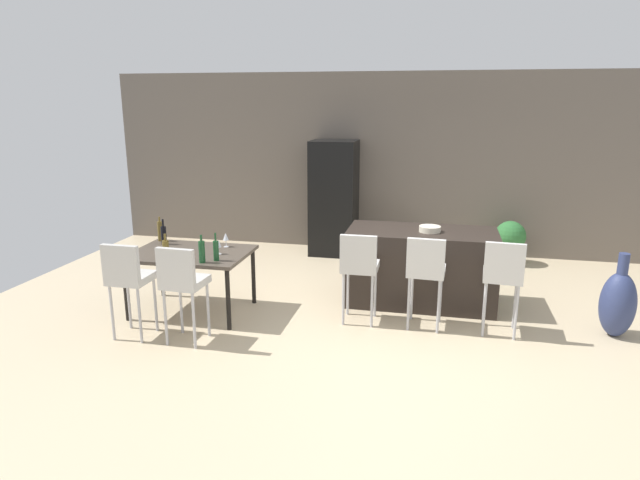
% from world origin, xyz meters
% --- Properties ---
extents(ground_plane, '(10.00, 10.00, 0.00)m').
position_xyz_m(ground_plane, '(0.00, 0.00, 0.00)').
color(ground_plane, '#C6B28E').
extents(back_wall, '(10.00, 0.12, 2.90)m').
position_xyz_m(back_wall, '(0.00, 3.18, 1.45)').
color(back_wall, '#665B51').
rests_on(back_wall, ground_plane).
extents(kitchen_island, '(1.80, 0.88, 0.92)m').
position_xyz_m(kitchen_island, '(0.39, 0.73, 0.46)').
color(kitchen_island, black).
rests_on(kitchen_island, ground_plane).
extents(bar_chair_left, '(0.40, 0.40, 1.05)m').
position_xyz_m(bar_chair_left, '(-0.26, -0.09, 0.70)').
color(bar_chair_left, beige).
rests_on(bar_chair_left, ground_plane).
extents(bar_chair_middle, '(0.42, 0.42, 1.05)m').
position_xyz_m(bar_chair_middle, '(0.46, -0.09, 0.70)').
color(bar_chair_middle, beige).
rests_on(bar_chair_middle, ground_plane).
extents(bar_chair_right, '(0.43, 0.43, 1.05)m').
position_xyz_m(bar_chair_right, '(1.26, -0.09, 0.70)').
color(bar_chair_right, beige).
rests_on(bar_chair_right, ground_plane).
extents(dining_table, '(1.36, 0.96, 0.74)m').
position_xyz_m(dining_table, '(-2.25, -0.17, 0.68)').
color(dining_table, '#4C4238').
rests_on(dining_table, ground_plane).
extents(dining_chair_near, '(0.40, 0.40, 1.05)m').
position_xyz_m(dining_chair_near, '(-2.55, -1.01, 0.70)').
color(dining_chair_near, beige).
rests_on(dining_chair_near, ground_plane).
extents(dining_chair_far, '(0.42, 0.42, 1.05)m').
position_xyz_m(dining_chair_far, '(-1.94, -1.01, 0.70)').
color(dining_chair_far, beige).
rests_on(dining_chair_far, ground_plane).
extents(wine_bottle_right, '(0.06, 0.06, 0.31)m').
position_xyz_m(wine_bottle_right, '(-2.84, 0.23, 0.87)').
color(wine_bottle_right, brown).
rests_on(wine_bottle_right, dining_table).
extents(wine_bottle_inner, '(0.07, 0.07, 0.29)m').
position_xyz_m(wine_bottle_inner, '(-2.37, -0.52, 0.85)').
color(wine_bottle_inner, brown).
rests_on(wine_bottle_inner, dining_table).
extents(wine_bottle_corner, '(0.07, 0.07, 0.31)m').
position_xyz_m(wine_bottle_corner, '(-1.93, -0.55, 0.87)').
color(wine_bottle_corner, '#194723').
rests_on(wine_bottle_corner, dining_table).
extents(wine_bottle_middle, '(0.06, 0.06, 0.32)m').
position_xyz_m(wine_bottle_middle, '(-1.81, -0.44, 0.86)').
color(wine_bottle_middle, '#194723').
rests_on(wine_bottle_middle, dining_table).
extents(wine_bottle_end, '(0.07, 0.07, 0.31)m').
position_xyz_m(wine_bottle_end, '(-2.71, 0.09, 0.86)').
color(wine_bottle_end, black).
rests_on(wine_bottle_end, dining_table).
extents(wine_glass_left, '(0.07, 0.07, 0.17)m').
position_xyz_m(wine_glass_left, '(-1.88, -0.19, 0.86)').
color(wine_glass_left, silver).
rests_on(wine_glass_left, dining_table).
extents(wine_glass_far, '(0.07, 0.07, 0.17)m').
position_xyz_m(wine_glass_far, '(-1.92, 0.13, 0.86)').
color(wine_glass_far, silver).
rests_on(wine_glass_far, dining_table).
extents(refrigerator, '(0.72, 0.68, 1.84)m').
position_xyz_m(refrigerator, '(-1.10, 2.74, 0.92)').
color(refrigerator, black).
rests_on(refrigerator, ground_plane).
extents(fruit_bowl, '(0.26, 0.26, 0.07)m').
position_xyz_m(fruit_bowl, '(0.47, 0.68, 0.96)').
color(fruit_bowl, beige).
rests_on(fruit_bowl, kitchen_island).
extents(floor_vase, '(0.36, 0.36, 0.92)m').
position_xyz_m(floor_vase, '(2.48, 0.14, 0.37)').
color(floor_vase, navy).
rests_on(floor_vase, ground_plane).
extents(potted_plant, '(0.47, 0.47, 0.66)m').
position_xyz_m(potted_plant, '(1.66, 2.73, 0.40)').
color(potted_plant, '#38383D').
rests_on(potted_plant, ground_plane).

